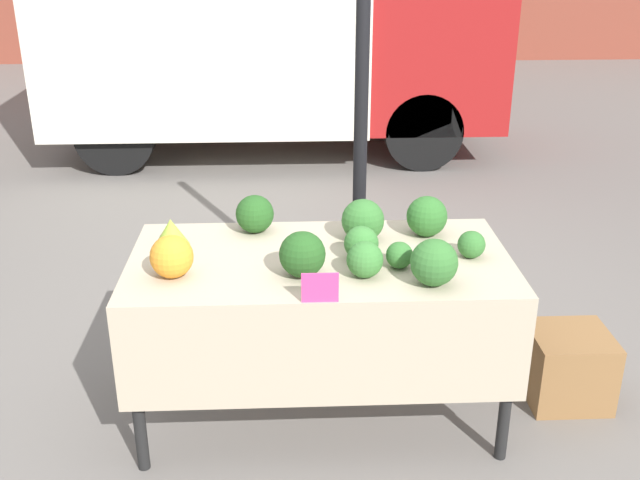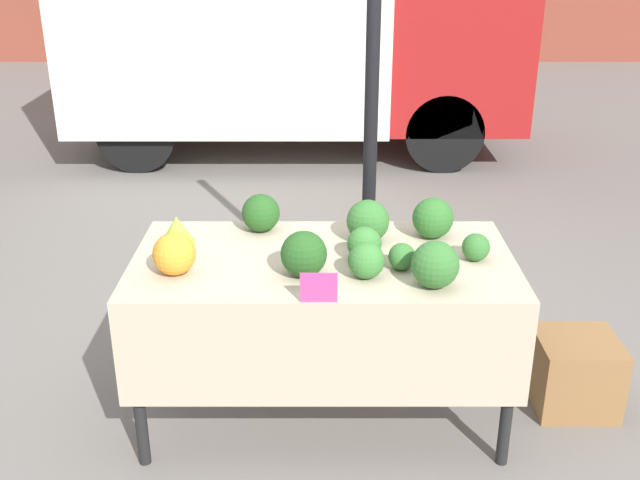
# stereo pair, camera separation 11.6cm
# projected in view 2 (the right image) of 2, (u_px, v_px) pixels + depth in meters

# --- Properties ---
(ground_plane) EXTENTS (40.00, 40.00, 0.00)m
(ground_plane) POSITION_uv_depth(u_px,v_px,m) (320.00, 411.00, 3.46)
(ground_plane) COLOR slate
(tent_pole) EXTENTS (0.07, 0.07, 2.28)m
(tent_pole) POSITION_uv_depth(u_px,v_px,m) (367.00, 127.00, 3.75)
(tent_pole) COLOR black
(tent_pole) RESTS_ON ground_plane
(parked_truck) EXTENTS (4.16, 1.80, 2.40)m
(parked_truck) POSITION_uv_depth(u_px,v_px,m) (276.00, 18.00, 7.01)
(parked_truck) COLOR silver
(parked_truck) RESTS_ON ground_plane
(market_table) EXTENTS (1.61, 0.83, 0.78)m
(market_table) POSITION_uv_depth(u_px,v_px,m) (320.00, 285.00, 3.14)
(market_table) COLOR tan
(market_table) RESTS_ON ground_plane
(orange_cauliflower) EXTENTS (0.17, 0.17, 0.17)m
(orange_cauliflower) POSITION_uv_depth(u_px,v_px,m) (171.00, 254.00, 2.97)
(orange_cauliflower) COLOR orange
(orange_cauliflower) RESTS_ON market_table
(romanesco_head) EXTENTS (0.15, 0.15, 0.12)m
(romanesco_head) POSITION_uv_depth(u_px,v_px,m) (174.00, 230.00, 3.27)
(romanesco_head) COLOR #93B238
(romanesco_head) RESTS_ON market_table
(broccoli_head_0) EXTENTS (0.17, 0.17, 0.17)m
(broccoli_head_0) POSITION_uv_depth(u_px,v_px,m) (258.00, 213.00, 3.39)
(broccoli_head_0) COLOR #23511E
(broccoli_head_0) RESTS_ON market_table
(broccoli_head_1) EXTENTS (0.19, 0.19, 0.19)m
(broccoli_head_1) POSITION_uv_depth(u_px,v_px,m) (301.00, 254.00, 2.96)
(broccoli_head_1) COLOR #23511E
(broccoli_head_1) RESTS_ON market_table
(broccoli_head_2) EXTENTS (0.19, 0.19, 0.19)m
(broccoli_head_2) POSITION_uv_depth(u_px,v_px,m) (365.00, 221.00, 3.28)
(broccoli_head_2) COLOR #336B2D
(broccoli_head_2) RESTS_ON market_table
(broccoli_head_3) EXTENTS (0.18, 0.18, 0.18)m
(broccoli_head_3) POSITION_uv_depth(u_px,v_px,m) (430.00, 218.00, 3.32)
(broccoli_head_3) COLOR #2D6628
(broccoli_head_3) RESTS_ON market_table
(broccoli_head_4) EXTENTS (0.12, 0.12, 0.12)m
(broccoli_head_4) POSITION_uv_depth(u_px,v_px,m) (472.00, 247.00, 3.11)
(broccoli_head_4) COLOR #336B2D
(broccoli_head_4) RESTS_ON market_table
(broccoli_head_5) EXTENTS (0.14, 0.14, 0.14)m
(broccoli_head_5) POSITION_uv_depth(u_px,v_px,m) (361.00, 244.00, 3.10)
(broccoli_head_5) COLOR #387533
(broccoli_head_5) RESTS_ON market_table
(broccoli_head_6) EXTENTS (0.11, 0.11, 0.11)m
(broccoli_head_6) POSITION_uv_depth(u_px,v_px,m) (399.00, 256.00, 3.03)
(broccoli_head_6) COLOR #336B2D
(broccoli_head_6) RESTS_ON market_table
(broccoli_head_7) EXTENTS (0.15, 0.15, 0.15)m
(broccoli_head_7) POSITION_uv_depth(u_px,v_px,m) (363.00, 260.00, 2.95)
(broccoli_head_7) COLOR #387533
(broccoli_head_7) RESTS_ON market_table
(broccoli_head_8) EXTENTS (0.19, 0.19, 0.19)m
(broccoli_head_8) POSITION_uv_depth(u_px,v_px,m) (432.00, 264.00, 2.87)
(broccoli_head_8) COLOR #336B2D
(broccoli_head_8) RESTS_ON market_table
(price_sign) EXTENTS (0.14, 0.01, 0.12)m
(price_sign) POSITION_uv_depth(u_px,v_px,m) (316.00, 288.00, 2.76)
(price_sign) COLOR #E53D84
(price_sign) RESTS_ON market_table
(produce_crate) EXTENTS (0.36, 0.35, 0.34)m
(produce_crate) POSITION_uv_depth(u_px,v_px,m) (571.00, 372.00, 3.45)
(produce_crate) COLOR olive
(produce_crate) RESTS_ON ground_plane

